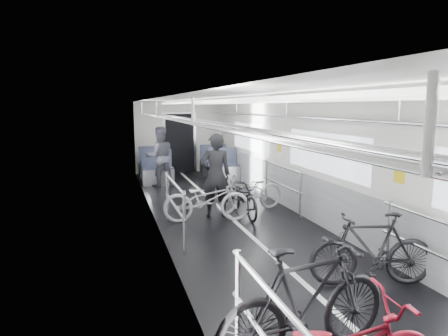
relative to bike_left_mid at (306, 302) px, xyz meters
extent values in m
cube|color=black|center=(0.71, 3.52, -0.54)|extent=(3.00, 14.00, 0.01)
cube|color=white|center=(0.71, 3.52, 1.86)|extent=(3.00, 14.00, 0.02)
cube|color=silver|center=(-0.79, 3.52, 0.66)|extent=(0.02, 14.00, 2.40)
cube|color=silver|center=(2.21, 3.52, 0.66)|extent=(0.02, 14.00, 2.40)
cube|color=silver|center=(0.71, 10.52, 0.66)|extent=(3.00, 0.02, 2.40)
cube|color=white|center=(0.71, 3.52, -0.53)|extent=(0.08, 13.80, 0.01)
cube|color=gray|center=(-0.76, 3.52, -0.09)|extent=(0.01, 13.90, 0.90)
cube|color=gray|center=(2.18, 3.52, -0.09)|extent=(0.01, 13.90, 0.90)
cube|color=white|center=(-0.76, 3.52, 0.86)|extent=(0.01, 10.80, 0.75)
cube|color=white|center=(2.18, 3.52, 0.86)|extent=(0.01, 10.80, 0.75)
cube|color=white|center=(0.16, 3.52, 1.80)|extent=(0.14, 13.40, 0.05)
cube|color=white|center=(1.26, 3.52, 1.80)|extent=(0.14, 13.40, 0.05)
cube|color=black|center=(0.71, 10.46, 0.46)|extent=(0.95, 0.10, 2.00)
imported|color=black|center=(0.00, 0.00, 0.00)|extent=(1.85, 0.78, 1.08)
imported|color=silver|center=(0.18, 4.46, -0.09)|extent=(1.78, 0.86, 0.89)
imported|color=black|center=(1.50, 1.11, -0.06)|extent=(1.65, 0.84, 0.96)
imported|color=#B8B7BC|center=(1.24, 4.94, -0.10)|extent=(1.77, 0.90, 0.89)
imported|color=black|center=(1.02, 4.65, -0.14)|extent=(0.56, 1.53, 0.80)
imported|color=black|center=(0.44, 4.75, 0.32)|extent=(0.68, 0.49, 1.72)
imported|color=#2E2D35|center=(-0.25, 8.23, 0.31)|extent=(0.87, 0.70, 1.70)
camera|label=1|loc=(-1.62, -2.97, 1.72)|focal=32.00mm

